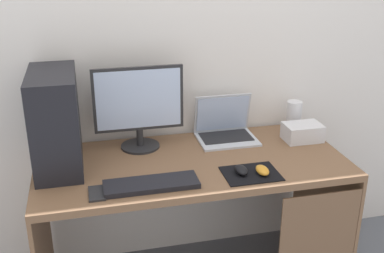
# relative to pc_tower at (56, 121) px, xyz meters

# --- Properties ---
(wall_back) EXTENTS (4.00, 0.05, 2.60)m
(wall_back) POSITION_rel_pc_tower_xyz_m (0.64, 0.30, 0.31)
(wall_back) COLOR silver
(wall_back) RESTS_ON ground_plane
(desk) EXTENTS (1.53, 0.69, 0.76)m
(desk) POSITION_rel_pc_tower_xyz_m (0.65, -0.10, -0.38)
(desk) COLOR brown
(desk) RESTS_ON ground_plane
(pc_tower) EXTENTS (0.21, 0.44, 0.47)m
(pc_tower) POSITION_rel_pc_tower_xyz_m (0.00, 0.00, 0.00)
(pc_tower) COLOR black
(pc_tower) RESTS_ON desk
(monitor) EXTENTS (0.46, 0.20, 0.44)m
(monitor) POSITION_rel_pc_tower_xyz_m (0.40, 0.12, -0.01)
(monitor) COLOR #232326
(monitor) RESTS_ON desk
(laptop) EXTENTS (0.31, 0.25, 0.24)m
(laptop) POSITION_rel_pc_tower_xyz_m (0.88, 0.14, -0.19)
(laptop) COLOR #B7BCC6
(laptop) RESTS_ON desk
(speaker) EXTENTS (0.09, 0.09, 0.17)m
(speaker) POSITION_rel_pc_tower_xyz_m (1.30, 0.18, -0.15)
(speaker) COLOR silver
(speaker) RESTS_ON desk
(projector) EXTENTS (0.20, 0.14, 0.09)m
(projector) POSITION_rel_pc_tower_xyz_m (1.28, 0.02, -0.19)
(projector) COLOR silver
(projector) RESTS_ON desk
(keyboard) EXTENTS (0.42, 0.14, 0.02)m
(keyboard) POSITION_rel_pc_tower_xyz_m (0.40, -0.31, -0.22)
(keyboard) COLOR black
(keyboard) RESTS_ON desk
(mousepad) EXTENTS (0.26, 0.20, 0.00)m
(mousepad) POSITION_rel_pc_tower_xyz_m (0.87, -0.30, -0.23)
(mousepad) COLOR black
(mousepad) RESTS_ON desk
(mouse_left) EXTENTS (0.06, 0.10, 0.03)m
(mouse_left) POSITION_rel_pc_tower_xyz_m (0.82, -0.29, -0.21)
(mouse_left) COLOR black
(mouse_left) RESTS_ON mousepad
(mouse_right) EXTENTS (0.06, 0.10, 0.03)m
(mouse_right) POSITION_rel_pc_tower_xyz_m (0.92, -0.31, -0.21)
(mouse_right) COLOR orange
(mouse_right) RESTS_ON mousepad
(cell_phone) EXTENTS (0.07, 0.13, 0.01)m
(cell_phone) POSITION_rel_pc_tower_xyz_m (0.16, -0.32, -0.23)
(cell_phone) COLOR #232326
(cell_phone) RESTS_ON desk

